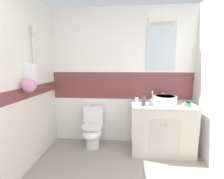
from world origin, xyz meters
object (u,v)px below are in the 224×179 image
object	(u,v)px
mouthwash_bottle	(144,100)
soap_dispenser	(137,101)
sink_basin	(165,99)
toothbrush_cup	(152,101)
hair_gel_jar	(188,104)
toilet	(93,128)

from	to	relation	value
mouthwash_bottle	soap_dispenser	bearing A→B (deg)	-175.81
mouthwash_bottle	sink_basin	bearing A→B (deg)	28.05
toothbrush_cup	soap_dispenser	size ratio (longest dim) A/B	1.38
soap_dispenser	hair_gel_jar	size ratio (longest dim) A/B	2.10
sink_basin	toothbrush_cup	size ratio (longest dim) A/B	1.85
toothbrush_cup	hair_gel_jar	world-z (taller)	toothbrush_cup
sink_basin	soap_dispenser	world-z (taller)	soap_dispenser
sink_basin	toilet	xyz separation A→B (m)	(-1.25, 0.02, -0.57)
toilet	soap_dispenser	size ratio (longest dim) A/B	4.40
toothbrush_cup	soap_dispenser	xyz separation A→B (m)	(-0.23, -0.01, 0.00)
soap_dispenser	mouthwash_bottle	xyz separation A→B (m)	(0.11, 0.01, 0.02)
sink_basin	mouthwash_bottle	distance (m)	0.43
sink_basin	mouthwash_bottle	size ratio (longest dim) A/B	2.26
hair_gel_jar	toothbrush_cup	bearing A→B (deg)	-179.88
hair_gel_jar	mouthwash_bottle	bearing A→B (deg)	-179.32
toilet	mouthwash_bottle	xyz separation A→B (m)	(0.87, -0.22, 0.59)
toothbrush_cup	soap_dispenser	distance (m)	0.23
mouthwash_bottle	hair_gel_jar	bearing A→B (deg)	0.68
toilet	toothbrush_cup	bearing A→B (deg)	-12.05
soap_dispenser	mouthwash_bottle	bearing A→B (deg)	4.19
mouthwash_bottle	hair_gel_jar	xyz separation A→B (m)	(0.68, 0.01, -0.06)
soap_dispenser	hair_gel_jar	distance (m)	0.79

